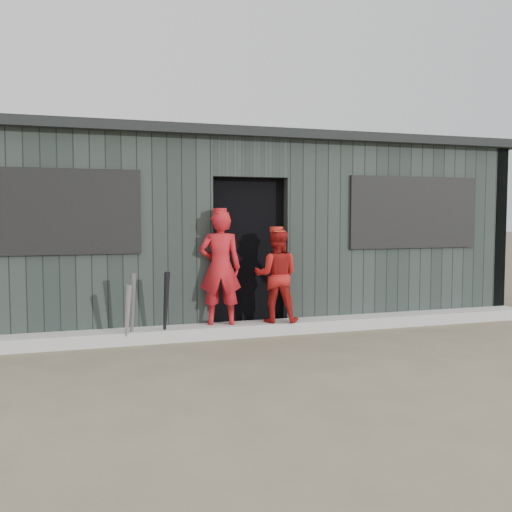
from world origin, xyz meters
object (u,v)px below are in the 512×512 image
object	(u,v)px
bat_left	(127,316)
bat_mid	(132,309)
player_grey_back	(286,276)
player_red_left	(220,268)
player_red_right	(276,275)
bat_right	(166,307)
dugout	(222,230)

from	to	relation	value
bat_left	bat_mid	bearing A→B (deg)	51.87
bat_mid	player_grey_back	world-z (taller)	player_grey_back
bat_left	player_red_left	size ratio (longest dim) A/B	0.52
player_red_right	player_grey_back	xyz separation A→B (m)	(0.39, 0.66, -0.09)
bat_left	player_grey_back	world-z (taller)	player_grey_back
bat_right	player_red_left	bearing A→B (deg)	13.52
bat_right	dugout	xyz separation A→B (m)	(1.16, 1.82, 0.86)
bat_right	dugout	bearing A→B (deg)	57.53
bat_mid	bat_left	bearing A→B (deg)	-128.13
dugout	bat_left	bearing A→B (deg)	-130.07
player_red_right	dugout	distance (m)	1.80
dugout	player_red_right	bearing A→B (deg)	-80.85
player_grey_back	dugout	bearing A→B (deg)	-78.72
player_red_left	player_red_right	size ratio (longest dim) A/B	1.19
bat_mid	player_red_left	size ratio (longest dim) A/B	0.60
player_grey_back	dugout	xyz separation A→B (m)	(-0.66, 1.04, 0.63)
player_red_left	dugout	xyz separation A→B (m)	(0.45, 1.65, 0.43)
player_red_left	dugout	world-z (taller)	dugout
bat_mid	bat_right	bearing A→B (deg)	1.72
bat_right	player_red_right	world-z (taller)	player_red_right
bat_left	player_red_left	distance (m)	1.29
bat_left	player_red_left	bearing A→B (deg)	12.86
player_red_right	player_grey_back	distance (m)	0.77
bat_left	dugout	xyz separation A→B (m)	(1.61, 1.91, 0.92)
player_red_left	bat_mid	bearing A→B (deg)	22.52
bat_right	player_red_left	size ratio (longest dim) A/B	0.60
bat_left	bat_right	size ratio (longest dim) A/B	0.86
bat_mid	dugout	distance (m)	2.54
bat_mid	player_red_right	world-z (taller)	player_red_right
bat_right	player_red_left	world-z (taller)	player_red_left
dugout	player_red_left	bearing A→B (deg)	-105.25
player_red_right	player_grey_back	size ratio (longest dim) A/B	0.90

